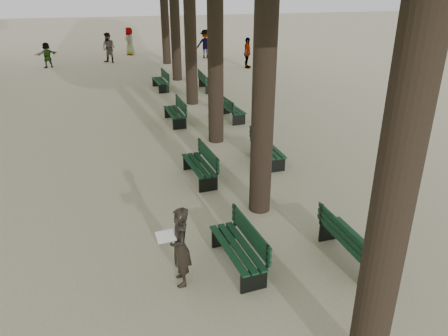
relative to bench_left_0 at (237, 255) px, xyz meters
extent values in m
plane|color=#B8AF8B|center=(-0.37, -0.87, -0.27)|extent=(120.00, 120.00, 0.00)
cylinder|color=#33261C|center=(1.13, -2.87, 3.48)|extent=(0.52, 0.52, 7.50)
cylinder|color=#33261C|center=(1.13, 2.13, 3.48)|extent=(0.52, 0.52, 7.50)
cylinder|color=#33261C|center=(1.13, 7.13, 3.48)|extent=(0.52, 0.52, 7.50)
cylinder|color=#33261C|center=(1.13, 12.13, 3.48)|extent=(0.52, 0.52, 7.50)
cylinder|color=#33261C|center=(1.13, 17.13, 3.48)|extent=(0.52, 0.52, 7.50)
cylinder|color=#33261C|center=(1.13, 22.13, 3.48)|extent=(0.52, 0.52, 7.50)
cube|color=black|center=(-0.02, 0.00, -0.05)|extent=(0.75, 1.85, 0.45)
cube|color=black|center=(-0.02, 0.00, 0.18)|extent=(0.77, 1.85, 0.04)
cube|color=black|center=(0.26, 0.03, 0.45)|extent=(0.27, 1.79, 0.40)
cube|color=black|center=(-0.02, 4.14, -0.05)|extent=(0.73, 1.85, 0.45)
cube|color=black|center=(-0.02, 4.14, 0.18)|extent=(0.75, 1.85, 0.04)
cube|color=black|center=(0.26, 4.18, 0.45)|extent=(0.26, 1.79, 0.40)
cube|color=black|center=(-0.02, 9.43, -0.05)|extent=(0.68, 1.84, 0.45)
cube|color=black|center=(-0.02, 9.43, 0.18)|extent=(0.70, 1.84, 0.04)
cube|color=black|center=(0.26, 9.46, 0.45)|extent=(0.20, 1.80, 0.40)
cube|color=black|center=(-0.02, 15.05, -0.05)|extent=(0.72, 1.85, 0.45)
cube|color=black|center=(-0.02, 15.05, 0.18)|extent=(0.74, 1.85, 0.04)
cube|color=black|center=(0.26, 15.08, 0.45)|extent=(0.24, 1.79, 0.40)
cube|color=black|center=(2.28, -0.32, -0.05)|extent=(0.64, 1.83, 0.45)
cube|color=black|center=(2.28, -0.32, 0.18)|extent=(0.66, 1.83, 0.04)
cube|color=black|center=(2.00, -0.34, 0.45)|extent=(0.16, 1.80, 0.40)
cube|color=black|center=(2.28, 4.93, -0.05)|extent=(0.60, 1.82, 0.45)
cube|color=black|center=(2.28, 4.93, 0.18)|extent=(0.62, 1.82, 0.04)
cube|color=black|center=(2.00, 4.92, 0.45)|extent=(0.12, 1.80, 0.40)
cube|color=black|center=(2.28, 9.42, -0.05)|extent=(0.76, 1.85, 0.45)
cube|color=black|center=(2.28, 9.42, 0.18)|extent=(0.78, 1.86, 0.04)
cube|color=black|center=(2.01, 9.38, 0.45)|extent=(0.28, 1.79, 0.40)
cube|color=black|center=(2.28, 14.39, -0.05)|extent=(0.56, 1.81, 0.45)
cube|color=black|center=(2.28, 14.39, 0.18)|extent=(0.58, 1.81, 0.04)
cube|color=black|center=(2.00, 14.39, 0.45)|extent=(0.08, 1.80, 0.40)
imported|color=black|center=(-1.14, -0.23, 0.51)|extent=(0.33, 0.63, 1.57)
cube|color=white|center=(-1.39, -0.23, 0.78)|extent=(0.37, 0.29, 0.12)
imported|color=#262628|center=(-6.25, 22.43, 0.50)|extent=(1.39, 0.98, 1.54)
imported|color=#262628|center=(3.98, 23.52, 0.68)|extent=(1.29, 0.69, 1.91)
imported|color=#262628|center=(-1.06, 26.12, 0.68)|extent=(0.58, 1.00, 1.91)
imported|color=#262628|center=(5.81, 19.44, 0.65)|extent=(0.81, 1.13, 1.85)
imported|color=#262628|center=(-2.51, 23.29, 0.68)|extent=(0.98, 0.84, 1.91)
camera|label=1|loc=(-1.90, -6.90, 5.04)|focal=35.00mm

